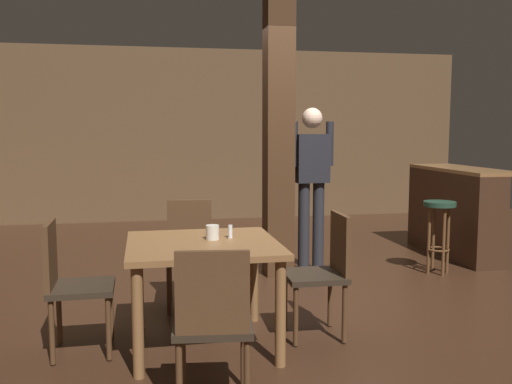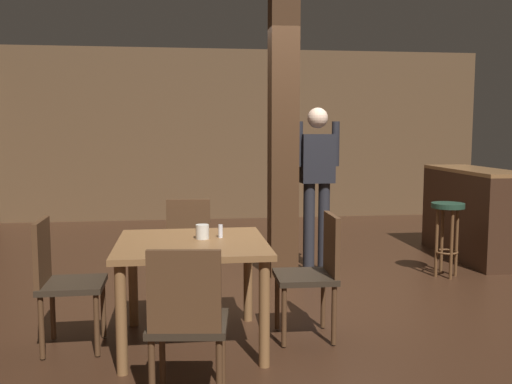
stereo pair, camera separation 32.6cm
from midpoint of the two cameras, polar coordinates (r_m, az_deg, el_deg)
ground_plane at (r=5.34m, az=6.23°, el=-10.08°), size 10.80×10.80×0.00m
wall_back at (r=9.55m, az=-0.11°, el=5.73°), size 8.00×0.10×2.80m
pillar at (r=5.80m, az=4.35°, el=5.29°), size 0.28×0.28×2.80m
dining_table at (r=3.97m, az=-4.08°, el=-6.51°), size 1.02×1.02×0.73m
chair_east at (r=4.16m, az=8.22°, el=-7.63°), size 0.43×0.43×0.89m
chair_south at (r=3.10m, az=-3.86°, el=-12.49°), size 0.47×0.47×0.89m
chair_north at (r=4.88m, az=-4.92°, el=-5.49°), size 0.45×0.45×0.89m
chair_west at (r=4.07m, az=-16.77°, el=-8.15°), size 0.42×0.42×0.89m
napkin_cup at (r=4.02m, az=-3.08°, el=-4.00°), size 0.09×0.09×0.10m
salt_shaker at (r=4.06m, az=-1.27°, el=-3.95°), size 0.03×0.03×0.09m
standing_person at (r=5.93m, az=7.68°, el=1.43°), size 0.47×0.22×1.72m
bar_counter at (r=7.13m, az=21.59°, el=-1.94°), size 0.56×1.60×1.04m
bar_stool_near at (r=6.15m, az=20.05°, el=-2.87°), size 0.33×0.33×0.76m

